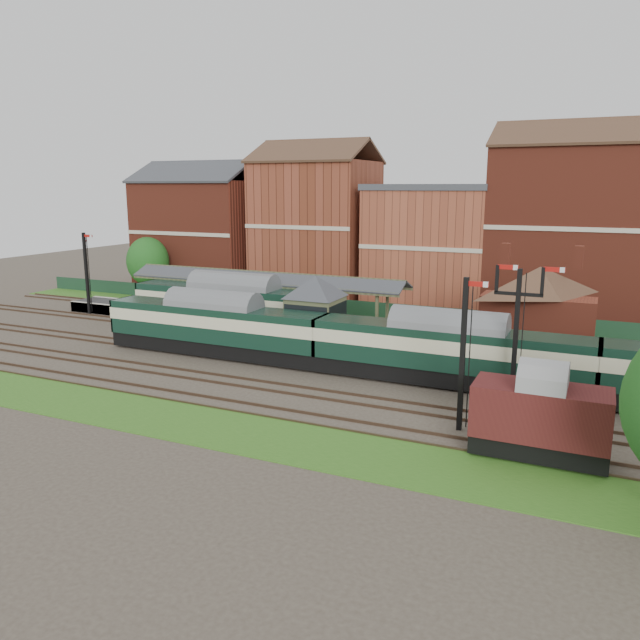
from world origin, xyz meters
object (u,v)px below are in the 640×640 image
at_px(semaphore_bracket, 517,329).
at_px(dmu_train, 448,350).
at_px(signal_box, 315,313).
at_px(platform_railcar, 234,305).
at_px(goods_van_a, 540,416).

relative_size(semaphore_bracket, dmu_train, 0.16).
height_order(signal_box, dmu_train, signal_box).
distance_m(signal_box, platform_railcar, 9.68).
bearing_deg(platform_railcar, dmu_train, -18.20).
bearing_deg(signal_box, goods_van_a, -35.66).
distance_m(signal_box, dmu_train, 11.19).
distance_m(semaphore_bracket, platform_railcar, 25.85).
relative_size(signal_box, semaphore_bracket, 0.73).
bearing_deg(goods_van_a, signal_box, 144.34).
height_order(dmu_train, platform_railcar, platform_railcar).
xyz_separation_m(semaphore_bracket, dmu_train, (-4.37, 2.50, -2.28)).
distance_m(dmu_train, goods_van_a, 11.05).
xyz_separation_m(signal_box, goods_van_a, (17.07, -12.25, -1.10)).
bearing_deg(signal_box, dmu_train, -16.94).
relative_size(dmu_train, goods_van_a, 8.65).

